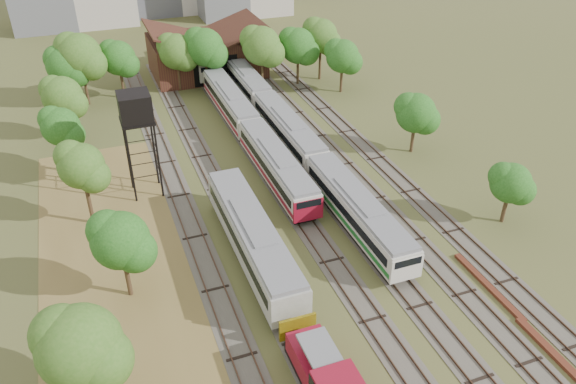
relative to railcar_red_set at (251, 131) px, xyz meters
name	(u,v)px	position (x,y,z in m)	size (l,w,h in m)	color
ground	(419,343)	(2.00, -32.82, -1.86)	(240.00, 240.00, 0.00)	#475123
dry_grass_patch	(142,331)	(-16.00, -24.82, -1.84)	(14.00, 60.00, 0.04)	brown
tracks	(286,175)	(1.33, -7.82, -1.82)	(24.60, 80.00, 0.19)	#4C473D
railcar_red_set	(251,131)	(0.00, 0.00, 0.00)	(2.84, 34.57, 3.51)	black
railcar_green_set	(288,131)	(4.00, -1.44, -0.02)	(2.82, 52.08, 3.48)	black
railcar_rear	(197,57)	(0.00, 27.25, 0.09)	(2.98, 16.08, 3.68)	black
shunter_locomotive	(326,380)	(-6.00, -34.65, -0.15)	(2.73, 8.10, 3.57)	black
old_grey_coach	(253,239)	(-6.00, -19.76, 0.24)	(3.11, 18.00, 3.85)	black
water_tower	(135,110)	(-12.71, -5.92, 6.99)	(3.03, 3.03, 10.49)	black
rail_pile_near	(562,362)	(10.00, -37.74, -1.72)	(0.57, 8.56, 0.29)	#5E2B1A
rail_pile_far	(488,286)	(10.20, -29.68, -1.72)	(0.52, 8.32, 0.27)	#5E2B1A
maintenance_shed	(207,54)	(1.00, 25.16, 1.06)	(16.45, 11.55, 7.58)	#3C1A15
tree_band_left	(86,193)	(-18.18, -13.24, 3.48)	(8.46, 64.14, 8.08)	#382616
tree_band_far	(205,49)	(-0.61, 18.07, 4.18)	(37.75, 8.55, 9.47)	#382616
tree_band_right	(397,98)	(16.70, -3.16, 2.87)	(4.63, 38.02, 7.36)	#382616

